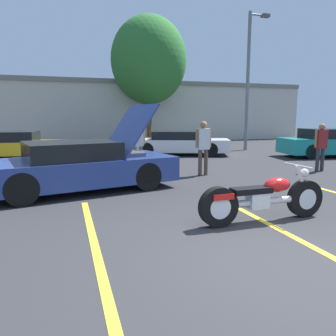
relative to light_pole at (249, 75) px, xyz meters
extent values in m
plane|color=#2D2D30|center=(-6.95, -12.71, -3.99)|extent=(80.00, 80.00, 0.00)
cube|color=yellow|center=(-9.23, -11.14, -3.99)|extent=(0.12, 4.55, 0.01)
cube|color=yellow|center=(-6.30, -11.14, -3.99)|extent=(0.12, 4.55, 0.01)
cube|color=beige|center=(-6.95, 9.35, -1.79)|extent=(32.00, 4.00, 4.40)
cube|color=slate|center=(-6.95, 9.35, 0.26)|extent=(32.00, 4.20, 0.30)
cylinder|color=slate|center=(-0.08, 0.00, -0.38)|extent=(0.18, 0.18, 7.23)
cylinder|color=slate|center=(0.37, 0.00, 3.09)|extent=(0.90, 0.10, 0.10)
cube|color=#4C4C51|center=(0.82, 0.00, 3.09)|extent=(0.44, 0.28, 0.16)
cylinder|color=brown|center=(-3.93, 6.33, -2.30)|extent=(0.32, 0.32, 3.38)
ellipsoid|color=#2D702D|center=(-3.93, 6.33, 1.58)|extent=(5.08, 5.08, 5.84)
cylinder|color=black|center=(-5.42, -11.07, -3.65)|extent=(0.68, 0.18, 0.68)
cylinder|color=black|center=(-7.19, -11.12, -3.65)|extent=(0.68, 0.18, 0.68)
cylinder|color=silver|center=(-5.42, -11.07, -3.65)|extent=(0.38, 0.18, 0.37)
cylinder|color=silver|center=(-7.19, -11.12, -3.65)|extent=(0.38, 0.18, 0.37)
cylinder|color=silver|center=(-6.30, -11.09, -3.63)|extent=(1.51, 0.16, 0.12)
cube|color=silver|center=(-6.44, -11.10, -3.59)|extent=(0.37, 0.25, 0.28)
ellipsoid|color=red|center=(-6.04, -11.09, -3.35)|extent=(0.51, 0.29, 0.26)
cube|color=black|center=(-6.57, -11.10, -3.41)|extent=(0.72, 0.28, 0.10)
cube|color=red|center=(-7.14, -11.12, -3.46)|extent=(0.38, 0.23, 0.10)
cylinder|color=silver|center=(-5.51, -11.07, -3.33)|extent=(0.31, 0.08, 0.63)
cylinder|color=silver|center=(-5.61, -11.07, -3.03)|extent=(0.06, 0.70, 0.04)
sphere|color=silver|center=(-5.46, -11.07, -3.17)|extent=(0.16, 0.16, 0.16)
cylinder|color=silver|center=(-6.70, -11.00, -3.69)|extent=(1.15, 0.12, 0.09)
cube|color=navy|center=(-9.25, -7.59, -3.49)|extent=(4.94, 2.88, 0.61)
cube|color=black|center=(-9.43, -7.63, -2.98)|extent=(2.41, 2.14, 0.42)
cylinder|color=black|center=(-7.67, -8.12, -3.64)|extent=(0.74, 0.37, 0.71)
cylinder|color=black|center=(-8.03, -6.45, -3.64)|extent=(0.74, 0.37, 0.71)
cylinder|color=black|center=(-10.47, -8.73, -3.64)|extent=(0.74, 0.37, 0.71)
cylinder|color=black|center=(-10.84, -7.07, -3.64)|extent=(0.74, 0.37, 0.71)
cube|color=navy|center=(-7.96, -7.31, -2.52)|extent=(1.32, 1.94, 1.35)
cube|color=#4C4C51|center=(-8.01, -7.32, -3.23)|extent=(0.81, 1.16, 0.28)
cube|color=teal|center=(1.97, -3.82, -3.48)|extent=(4.53, 2.35, 0.67)
cube|color=black|center=(1.80, -3.80, -2.93)|extent=(2.16, 1.82, 0.43)
cylinder|color=black|center=(0.53, -4.37, -3.67)|extent=(0.66, 0.31, 0.64)
cylinder|color=black|center=(0.76, -2.88, -3.67)|extent=(0.66, 0.31, 0.64)
cube|color=yellow|center=(-11.52, -0.05, -3.54)|extent=(4.28, 2.39, 0.57)
cube|color=black|center=(-11.68, -0.02, -3.04)|extent=(2.05, 1.87, 0.43)
cylinder|color=black|center=(-10.39, -1.02, -3.68)|extent=(0.64, 0.31, 0.62)
cylinder|color=black|center=(-10.15, 0.54, -3.68)|extent=(0.64, 0.31, 0.62)
cube|color=white|center=(-4.35, -1.08, -3.53)|extent=(5.03, 3.26, 0.58)
cube|color=black|center=(-4.52, -1.01, -3.05)|extent=(2.53, 2.19, 0.38)
cylinder|color=black|center=(-3.24, -2.29, -3.67)|extent=(0.68, 0.43, 0.65)
cylinder|color=black|center=(-2.71, -0.90, -3.67)|extent=(0.68, 0.43, 0.65)
cylinder|color=black|center=(-5.98, -1.26, -3.67)|extent=(0.68, 0.43, 0.65)
cylinder|color=black|center=(-5.46, 0.13, -3.67)|extent=(0.68, 0.43, 0.65)
cylinder|color=brown|center=(-5.58, -6.56, -3.58)|extent=(0.12, 0.12, 0.82)
cylinder|color=brown|center=(-5.38, -6.56, -3.58)|extent=(0.12, 0.12, 0.82)
cube|color=white|center=(-5.48, -6.56, -2.85)|extent=(0.36, 0.20, 0.65)
cylinder|color=#9E704C|center=(-5.70, -6.56, -2.82)|extent=(0.08, 0.08, 0.58)
cylinder|color=#9E704C|center=(-5.26, -6.56, -2.82)|extent=(0.08, 0.08, 0.58)
sphere|color=#9E704C|center=(-5.48, -6.56, -2.42)|extent=(0.22, 0.22, 0.22)
cylinder|color=#333338|center=(-1.54, -7.05, -3.61)|extent=(0.12, 0.12, 0.77)
cylinder|color=#333338|center=(-1.34, -7.05, -3.61)|extent=(0.12, 0.12, 0.77)
cube|color=maroon|center=(-1.44, -7.05, -2.91)|extent=(0.36, 0.20, 0.61)
cylinder|color=#9E704C|center=(-1.66, -7.05, -2.88)|extent=(0.08, 0.08, 0.55)
cylinder|color=#9E704C|center=(-1.22, -7.05, -2.88)|extent=(0.08, 0.08, 0.55)
sphere|color=#9E704C|center=(-1.44, -7.05, -2.50)|extent=(0.21, 0.21, 0.21)
cylinder|color=gray|center=(-7.24, -4.66, -3.59)|extent=(0.12, 0.12, 0.79)
cylinder|color=gray|center=(-7.04, -4.66, -3.59)|extent=(0.12, 0.12, 0.79)
cube|color=white|center=(-7.14, -4.66, -2.88)|extent=(0.36, 0.20, 0.63)
cylinder|color=#9E704C|center=(-7.36, -4.66, -2.85)|extent=(0.08, 0.08, 0.57)
cylinder|color=#9E704C|center=(-6.92, -4.66, -2.85)|extent=(0.08, 0.08, 0.57)
sphere|color=#9E704C|center=(-7.14, -4.66, -2.46)|extent=(0.22, 0.22, 0.22)
camera|label=1|loc=(-9.57, -15.89, -2.16)|focal=35.00mm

